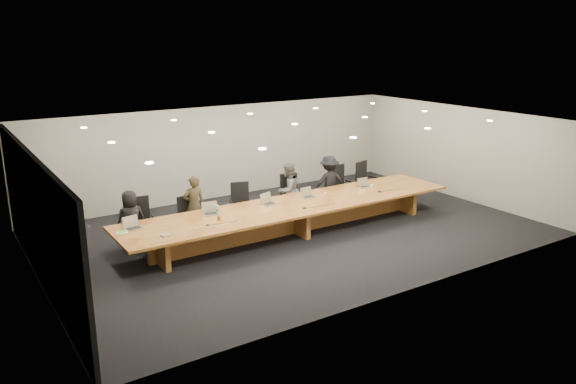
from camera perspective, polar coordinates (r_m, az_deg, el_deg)
name	(u,v)px	position (r m, az deg, el deg)	size (l,w,h in m)	color
ground	(294,233)	(14.28, 0.66, -4.14)	(12.00, 12.00, 0.00)	black
back_wall	(222,152)	(17.25, -6.73, 4.06)	(12.00, 0.02, 2.80)	beige
left_wall_panel	(37,222)	(11.80, -24.14, -2.83)	(0.08, 7.84, 2.74)	black
conference_table	(294,213)	(14.11, 0.66, -2.15)	(9.00, 1.80, 0.75)	brown
chair_far_left	(142,221)	(13.81, -14.61, -2.85)	(0.58, 0.58, 1.14)	black
chair_left	(190,216)	(14.11, -9.97, -2.45)	(0.52, 0.52, 1.01)	black
chair_mid_left	(242,204)	(14.69, -4.73, -1.26)	(0.58, 0.58, 1.14)	black
chair_mid_right	(292,195)	(15.39, 0.38, -0.34)	(0.60, 0.60, 1.19)	black
chair_right	(342,185)	(16.48, 5.48, 0.69)	(0.61, 0.61, 1.20)	black
chair_far_right	(367,181)	(17.02, 8.07, 1.10)	(0.61, 0.61, 1.21)	black
person_a	(131,220)	(13.53, -15.66, -2.74)	(0.68, 0.45, 1.40)	black
person_b	(194,205)	(14.10, -9.51, -1.36)	(0.55, 0.36, 1.52)	#31291B
person_c	(288,190)	(15.24, 0.00, 0.17)	(0.74, 0.58, 1.53)	#505052
person_d	(329,183)	(16.04, 4.19, 0.96)	(1.01, 0.58, 1.56)	black
laptop_a	(133,223)	(12.68, -15.44, -3.04)	(0.36, 0.26, 0.28)	#BAA68E
laptop_b	(211,208)	(13.34, -7.82, -1.66)	(0.37, 0.27, 0.29)	#B8AB8D
laptop_c	(270,199)	(14.01, -1.87, -0.69)	(0.37, 0.27, 0.29)	#C3B395
laptop_d	(309,193)	(14.59, 2.15, -0.07)	(0.34, 0.25, 0.27)	tan
laptop_e	(365,183)	(15.72, 7.83, 0.94)	(0.33, 0.24, 0.26)	#B6AB8B
water_bottle	(217,210)	(13.35, -7.19, -1.81)	(0.07, 0.07, 0.21)	#B2C2BE
amber_mug	(219,218)	(12.93, -7.04, -2.66)	(0.08, 0.08, 0.10)	brown
paper_cup_near	(325,194)	(14.84, 3.80, -0.19)	(0.07, 0.07, 0.08)	silver
paper_cup_far	(372,186)	(15.70, 8.50, 0.58)	(0.08, 0.08, 0.10)	silver
notepad	(122,233)	(12.56, -16.51, -3.97)	(0.24, 0.19, 0.01)	silver
lime_gadget	(122,231)	(12.57, -16.49, -3.86)	(0.14, 0.08, 0.02)	#5DD137
av_box	(165,235)	(12.16, -12.34, -4.28)	(0.19, 0.14, 0.03)	#A7A7AC
mic_left	(207,225)	(12.62, -8.19, -3.32)	(0.11, 0.11, 0.03)	black
mic_center	(305,208)	(13.72, 1.69, -1.61)	(0.12, 0.12, 0.03)	black
mic_right	(380,191)	(15.34, 9.30, 0.06)	(0.13, 0.13, 0.03)	black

